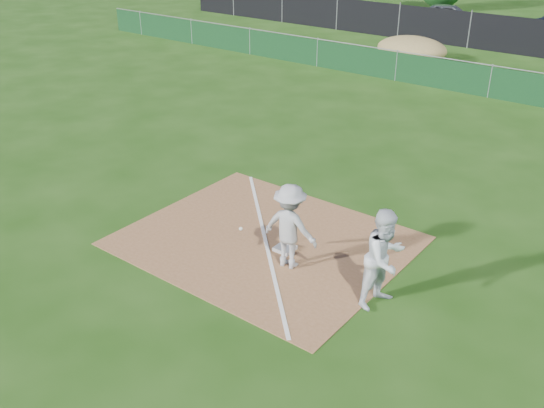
{
  "coord_description": "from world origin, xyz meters",
  "views": [
    {
      "loc": [
        7.36,
        -8.29,
        6.93
      ],
      "look_at": [
        0.19,
        1.0,
        1.0
      ],
      "focal_mm": 40.0,
      "sensor_mm": 36.0,
      "label": 1
    }
  ],
  "objects_px": {
    "play_at_first": "(290,226)",
    "car_left": "(449,15)",
    "runner": "(385,258)",
    "first_base": "(285,248)"
  },
  "relations": [
    {
      "from": "runner",
      "to": "car_left",
      "type": "xyz_separation_m",
      "value": [
        -10.37,
        27.46,
        -0.32
      ]
    },
    {
      "from": "car_left",
      "to": "first_base",
      "type": "bearing_deg",
      "value": -178.88
    },
    {
      "from": "runner",
      "to": "car_left",
      "type": "height_order",
      "value": "runner"
    },
    {
      "from": "play_at_first",
      "to": "runner",
      "type": "height_order",
      "value": "runner"
    },
    {
      "from": "play_at_first",
      "to": "car_left",
      "type": "xyz_separation_m",
      "value": [
        -8.21,
        27.48,
        -0.27
      ]
    },
    {
      "from": "first_base",
      "to": "car_left",
      "type": "relative_size",
      "value": 0.1
    },
    {
      "from": "play_at_first",
      "to": "runner",
      "type": "relative_size",
      "value": 0.93
    },
    {
      "from": "play_at_first",
      "to": "car_left",
      "type": "bearing_deg",
      "value": 106.64
    },
    {
      "from": "car_left",
      "to": "play_at_first",
      "type": "bearing_deg",
      "value": -178.28
    },
    {
      "from": "play_at_first",
      "to": "car_left",
      "type": "distance_m",
      "value": 28.69
    }
  ]
}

